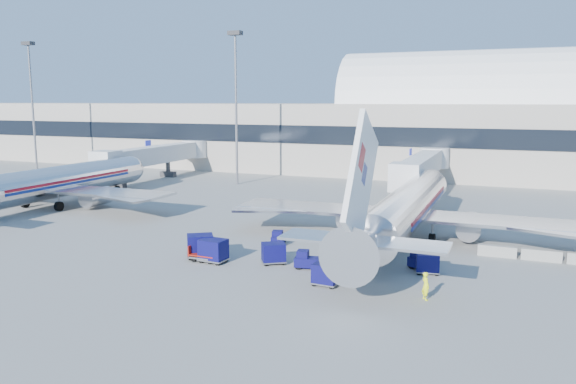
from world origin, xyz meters
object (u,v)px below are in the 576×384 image
at_px(jetbridge_mid, 160,155).
at_px(cart_solo_far, 428,263).
at_px(mast_west, 236,85).
at_px(cart_train_c, 200,245).
at_px(cart_solo_near, 326,274).
at_px(jetbridge_near, 423,166).
at_px(cart_train_b, 213,250).
at_px(airliner_main, 405,209).
at_px(barrier_near, 497,251).
at_px(tug_right, 422,261).
at_px(ramp_worker, 426,286).
at_px(mast_far_west, 31,88).
at_px(barrier_mid, 541,255).
at_px(cart_open_red, 206,256).
at_px(tug_left, 278,238).
at_px(airliner_mid, 47,183).
at_px(cart_train_a, 274,253).
at_px(tug_lead, 308,260).

bearing_deg(jetbridge_mid, cart_solo_far, -36.65).
bearing_deg(mast_west, cart_train_c, -67.10).
bearing_deg(cart_train_c, cart_solo_far, -25.60).
height_order(cart_train_c, cart_solo_near, cart_train_c).
distance_m(jetbridge_mid, cart_train_c, 48.72).
height_order(jetbridge_near, cart_train_b, jetbridge_near).
height_order(airliner_main, barrier_near, airliner_main).
bearing_deg(jetbridge_mid, cart_solo_near, -44.46).
distance_m(tug_right, ramp_worker, 6.54).
xyz_separation_m(mast_far_west, barrier_mid, (81.30, -28.00, -14.34)).
distance_m(airliner_main, cart_open_red, 18.44).
xyz_separation_m(cart_solo_near, cart_solo_far, (6.09, 5.37, -0.02)).
xyz_separation_m(barrier_near, cart_train_c, (-22.23, -9.33, 0.56)).
height_order(mast_west, cart_open_red, mast_west).
bearing_deg(tug_left, cart_open_red, 142.72).
relative_size(cart_solo_near, ramp_worker, 1.01).
bearing_deg(barrier_near, cart_open_red, -154.84).
bearing_deg(airliner_main, cart_solo_near, -100.41).
xyz_separation_m(cart_train_c, cart_solo_near, (11.54, -2.80, -0.19)).
distance_m(barrier_mid, cart_solo_near, 18.52).
height_order(tug_right, cart_solo_near, cart_solo_near).
height_order(mast_west, cart_train_b, mast_west).
relative_size(airliner_mid, jetbridge_mid, 1.35).
bearing_deg(tug_right, tug_left, -156.90).
bearing_deg(cart_train_c, barrier_mid, -13.82).
relative_size(cart_train_a, ramp_worker, 1.27).
bearing_deg(ramp_worker, cart_open_red, 46.20).
distance_m(jetbridge_near, cart_train_a, 38.03).
height_order(airliner_mid, barrier_near, airliner_mid).
relative_size(jetbridge_near, cart_solo_near, 14.89).
relative_size(mast_west, cart_train_c, 8.40).
relative_size(tug_right, tug_left, 1.08).
distance_m(airliner_mid, tug_left, 32.52).
bearing_deg(cart_train_c, airliner_main, 5.85).
distance_m(cart_solo_far, ramp_worker, 5.69).
height_order(mast_west, tug_left, mast_west).
distance_m(tug_lead, cart_train_b, 7.54).
bearing_deg(tug_lead, barrier_mid, 18.66).
relative_size(cart_train_c, cart_open_red, 1.14).
bearing_deg(mast_far_west, airliner_main, -20.01).
bearing_deg(tug_right, mast_far_west, -169.28).
distance_m(airliner_main, mast_far_west, 75.44).
relative_size(jetbridge_near, mast_west, 1.22).
bearing_deg(barrier_mid, cart_open_red, -157.86).
bearing_deg(airliner_main, tug_left, -150.91).
bearing_deg(mast_far_west, cart_train_a, -30.63).
bearing_deg(jetbridge_near, cart_train_b, -104.71).
relative_size(mast_west, cart_solo_far, 11.63).
distance_m(jetbridge_mid, cart_open_red, 49.85).
bearing_deg(cart_train_a, cart_train_c, 153.04).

